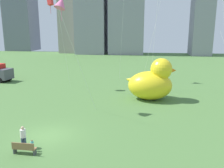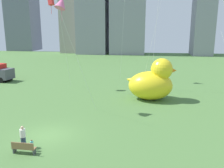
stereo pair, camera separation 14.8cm
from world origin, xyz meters
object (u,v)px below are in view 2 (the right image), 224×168
(person_adult, at_px, (23,136))
(kite_pink, at_px, (61,3))
(person_child, at_px, (32,145))
(kite_red, at_px, (51,2))
(giant_inflatable_duck, at_px, (152,82))
(park_bench, at_px, (24,148))

(person_adult, height_order, kite_pink, kite_pink)
(person_child, height_order, kite_red, kite_red)
(person_adult, xyz_separation_m, person_child, (0.86, -0.42, -0.44))
(kite_red, relative_size, kite_pink, 1.10)
(person_child, height_order, giant_inflatable_duck, giant_inflatable_duck)
(person_child, relative_size, kite_red, 0.07)
(person_adult, distance_m, kite_pink, 13.12)
(kite_pink, bearing_deg, kite_red, 116.49)
(kite_red, bearing_deg, person_child, -74.60)
(giant_inflatable_duck, distance_m, kite_red, 17.48)
(park_bench, distance_m, giant_inflatable_duck, 17.27)
(kite_pink, bearing_deg, giant_inflatable_duck, 29.05)
(person_child, xyz_separation_m, kite_red, (-4.98, 18.08, 11.60))
(person_adult, xyz_separation_m, kite_pink, (0.45, 8.47, 10.01))
(park_bench, xyz_separation_m, giant_inflatable_duck, (9.21, 14.51, 1.69))
(kite_red, bearing_deg, kite_pink, -63.51)
(park_bench, xyz_separation_m, kite_red, (-4.60, 18.57, 11.60))
(park_bench, relative_size, person_child, 1.93)
(person_child, distance_m, giant_inflatable_duck, 16.66)
(park_bench, bearing_deg, kite_red, 103.93)
(park_bench, height_order, kite_red, kite_red)
(kite_red, height_order, kite_pink, kite_red)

